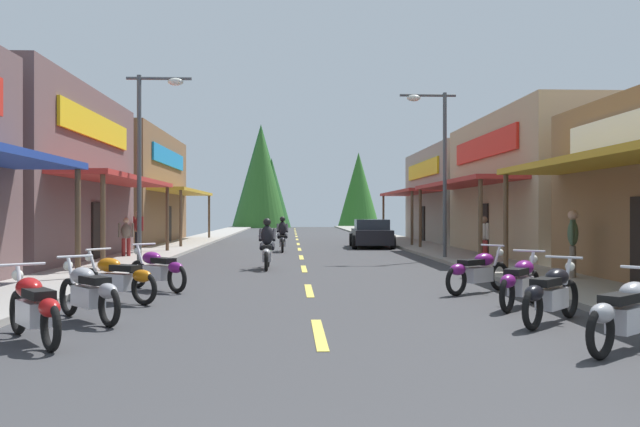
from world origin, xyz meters
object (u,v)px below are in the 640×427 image
object	(u,v)px
streetlamp_right	(436,151)
motorcycle_parked_right_2	(551,293)
motorcycle_parked_right_1	(627,312)
motorcycle_parked_left_0	(34,307)
streetlamp_left	(149,142)
rider_cruising_trailing	(282,237)
pedestrian_waiting	(484,237)
rider_cruising_lead	(267,248)
parked_car_curbside	(371,234)
motorcycle_parked_right_4	(478,271)
pedestrian_browsing	(126,235)
motorcycle_parked_left_2	(117,277)
pedestrian_by_shop	(573,240)
motorcycle_parked_left_1	(89,291)
motorcycle_parked_left_3	(158,269)
motorcycle_parked_right_3	(520,281)
pedestrian_strolling	(138,228)

from	to	relation	value
streetlamp_right	motorcycle_parked_right_2	bearing A→B (deg)	-95.24
motorcycle_parked_right_1	motorcycle_parked_left_0	distance (m)	7.71
streetlamp_left	motorcycle_parked_right_1	xyz separation A→B (m)	(8.72, -12.80, -3.49)
rider_cruising_trailing	motorcycle_parked_left_0	bearing A→B (deg)	170.17
pedestrian_waiting	rider_cruising_lead	bearing A→B (deg)	179.45
parked_car_curbside	streetlamp_left	bearing A→B (deg)	145.82
rider_cruising_lead	motorcycle_parked_right_4	bearing A→B (deg)	-142.54
streetlamp_right	pedestrian_browsing	bearing A→B (deg)	174.92
motorcycle_parked_left_2	parked_car_curbside	distance (m)	20.74
motorcycle_parked_right_4	motorcycle_parked_left_2	distance (m)	7.48
streetlamp_right	motorcycle_parked_left_0	bearing A→B (deg)	-120.90
pedestrian_by_shop	motorcycle_parked_right_1	bearing A→B (deg)	-79.56
pedestrian_waiting	pedestrian_browsing	bearing A→B (deg)	154.80
motorcycle_parked_left_1	pedestrian_waiting	xyz separation A→B (m)	(9.70, 10.94, 0.44)
motorcycle_parked_left_3	pedestrian_waiting	size ratio (longest dim) A/B	1.00
pedestrian_by_shop	pedestrian_browsing	distance (m)	15.69
motorcycle_parked_right_3	streetlamp_right	bearing A→B (deg)	31.84
streetlamp_left	parked_car_curbside	distance (m)	14.55
streetlamp_right	rider_cruising_trailing	distance (m)	8.49
motorcycle_parked_right_2	motorcycle_parked_left_2	world-z (taller)	same
streetlamp_left	motorcycle_parked_left_3	distance (m)	7.19
streetlamp_right	motorcycle_parked_left_1	xyz separation A→B (m)	(-8.53, -12.90, -3.49)
motorcycle_parked_right_2	motorcycle_parked_left_1	distance (m)	7.32
motorcycle_parked_left_1	rider_cruising_trailing	xyz separation A→B (m)	(2.86, 18.27, 0.17)
rider_cruising_trailing	motorcycle_parked_right_3	bearing A→B (deg)	-166.17
parked_car_curbside	motorcycle_parked_left_0	bearing A→B (deg)	164.95
motorcycle_parked_right_2	motorcycle_parked_left_1	world-z (taller)	same
rider_cruising_lead	pedestrian_strolling	size ratio (longest dim) A/B	1.18
streetlamp_right	pedestrian_strolling	size ratio (longest dim) A/B	3.37
motorcycle_parked_left_1	parked_car_curbside	size ratio (longest dim) A/B	0.38
motorcycle_parked_left_3	pedestrian_browsing	world-z (taller)	pedestrian_browsing
motorcycle_parked_left_3	pedestrian_waiting	xyz separation A→B (m)	(9.45, 6.79, 0.44)
motorcycle_parked_right_4	motorcycle_parked_left_1	world-z (taller)	same
motorcycle_parked_right_1	motorcycle_parked_left_1	world-z (taller)	same
motorcycle_parked_right_3	pedestrian_waiting	world-z (taller)	pedestrian_waiting
streetlamp_right	parked_car_curbside	distance (m)	9.39
motorcycle_parked_right_3	parked_car_curbside	xyz separation A→B (m)	(-0.19, 20.43, 0.20)
rider_cruising_trailing	pedestrian_waiting	bearing A→B (deg)	-138.09
motorcycle_parked_right_2	pedestrian_browsing	world-z (taller)	pedestrian_browsing
motorcycle_parked_left_2	motorcycle_parked_left_1	bearing A→B (deg)	126.75
pedestrian_by_shop	pedestrian_browsing	bearing A→B (deg)	177.18
motorcycle_parked_right_2	pedestrian_strolling	distance (m)	21.10
motorcycle_parked_right_1	parked_car_curbside	xyz separation A→B (m)	(-0.22, 24.14, 0.20)
pedestrian_waiting	motorcycle_parked_left_1	bearing A→B (deg)	-143.46
motorcycle_parked_left_0	streetlamp_right	bearing A→B (deg)	-67.54
motorcycle_parked_right_4	motorcycle_parked_right_1	bearing A→B (deg)	-124.83
motorcycle_parked_right_3	pedestrian_strolling	size ratio (longest dim) A/B	0.97
motorcycle_parked_right_3	motorcycle_parked_left_2	xyz separation A→B (m)	(-7.56, 1.05, 0.00)
motorcycle_parked_right_1	motorcycle_parked_left_3	bearing A→B (deg)	97.85
motorcycle_parked_right_1	motorcycle_parked_right_3	bearing A→B (deg)	51.21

